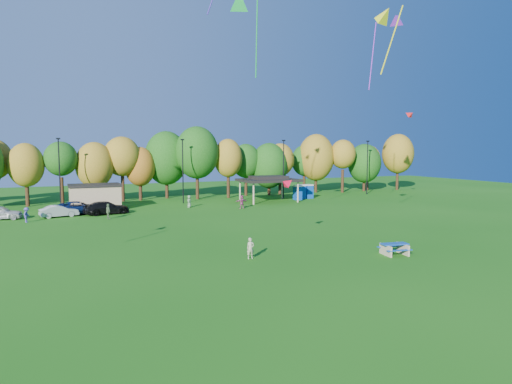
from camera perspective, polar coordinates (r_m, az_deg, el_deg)
name	(u,v)px	position (r m, az deg, el deg)	size (l,w,h in m)	color
ground	(324,277)	(28.33, 8.55, -10.45)	(160.00, 160.00, 0.00)	#19600F
tree_line	(153,161)	(69.81, -12.73, 3.81)	(93.57, 10.55, 11.15)	black
lamp_posts	(183,169)	(65.16, -9.14, 2.88)	(64.50, 0.25, 9.09)	black
utility_building	(95,197)	(61.40, -19.48, -0.57)	(6.30, 4.30, 3.25)	tan
pavilion	(269,180)	(66.61, 1.59, 1.56)	(8.20, 6.20, 3.77)	tan
porta_potties	(303,192)	(70.62, 5.86, 0.02)	(3.75, 2.31, 2.18)	#0C41A4
picnic_table	(394,248)	(34.99, 16.91, -6.73)	(2.20, 1.92, 0.85)	tan
kite_flyer	(250,248)	(32.30, -0.69, -7.04)	(0.55, 0.36, 1.50)	tan
car_a	(0,213)	(57.09, -29.37, -2.27)	(1.80, 4.48, 1.53)	silver
car_b	(59,211)	(56.24, -23.40, -2.21)	(1.44, 4.13, 1.36)	#AEADB3
car_c	(78,208)	(57.80, -21.35, -1.85)	(2.56, 5.55, 1.54)	#0D1D4E
car_d	(106,208)	(56.68, -18.19, -1.89)	(2.16, 5.31, 1.54)	black
far_person_1	(189,201)	(60.71, -8.35, -1.17)	(0.79, 0.51, 1.61)	#6D8E61
far_person_2	(27,215)	(53.65, -26.75, -2.57)	(1.03, 0.59, 1.60)	#50479C
far_person_3	(242,202)	(59.17, -1.80, -1.23)	(1.61, 0.51, 1.74)	#A24370
far_person_4	(108,211)	(52.67, -17.99, -2.33)	(1.00, 0.42, 1.71)	#5A7A4B
kite_0	(289,183)	(36.71, 4.09, 1.16)	(1.07, 0.82, 1.08)	red
kite_2	(239,1)	(41.49, -2.10, 22.79)	(2.48, 4.56, 7.64)	green
kite_6	(384,16)	(38.80, 15.77, 20.43)	(1.85, 3.39, 5.53)	yellow
kite_7	(408,114)	(64.31, 18.51, 9.19)	(1.34, 1.50, 1.27)	red
kite_12	(397,20)	(52.74, 17.17, 19.89)	(4.30, 3.77, 8.45)	#9B29DD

